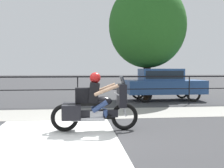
{
  "coord_description": "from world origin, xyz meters",
  "views": [
    {
      "loc": [
        0.04,
        -6.81,
        1.67
      ],
      "look_at": [
        1.04,
        1.51,
        1.19
      ],
      "focal_mm": 45.0,
      "sensor_mm": 36.0,
      "label": 1
    }
  ],
  "objects_px": {
    "motorcycle": "(94,105)",
    "tree_behind_car": "(147,26)",
    "tree_behind_sign": "(148,23)",
    "parked_car": "(163,82)"
  },
  "relations": [
    {
      "from": "parked_car",
      "to": "tree_behind_sign",
      "type": "xyz_separation_m",
      "value": [
        -0.45,
        1.51,
        3.26
      ]
    },
    {
      "from": "motorcycle",
      "to": "tree_behind_sign",
      "type": "distance_m",
      "value": 9.48
    },
    {
      "from": "parked_car",
      "to": "tree_behind_sign",
      "type": "distance_m",
      "value": 3.62
    },
    {
      "from": "parked_car",
      "to": "tree_behind_sign",
      "type": "relative_size",
      "value": 0.67
    },
    {
      "from": "motorcycle",
      "to": "tree_behind_car",
      "type": "xyz_separation_m",
      "value": [
        3.17,
        7.01,
        3.17
      ]
    },
    {
      "from": "motorcycle",
      "to": "tree_behind_car",
      "type": "bearing_deg",
      "value": 61.36
    },
    {
      "from": "motorcycle",
      "to": "tree_behind_sign",
      "type": "xyz_separation_m",
      "value": [
        3.47,
        8.1,
        3.5
      ]
    },
    {
      "from": "parked_car",
      "to": "tree_behind_car",
      "type": "bearing_deg",
      "value": 147.27
    },
    {
      "from": "motorcycle",
      "to": "parked_car",
      "type": "height_order",
      "value": "parked_car"
    },
    {
      "from": "parked_car",
      "to": "tree_behind_car",
      "type": "xyz_separation_m",
      "value": [
        -0.75,
        0.42,
        2.93
      ]
    }
  ]
}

